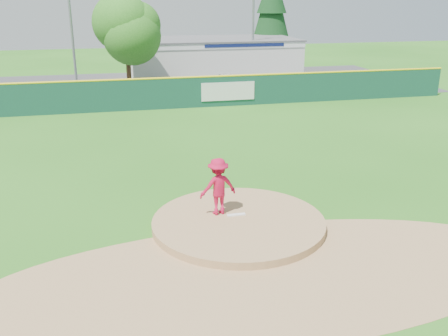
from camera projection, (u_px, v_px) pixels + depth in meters
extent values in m
plane|color=#286B19|center=(238.00, 226.00, 15.92)|extent=(120.00, 120.00, 0.00)
cylinder|color=#9E774C|center=(238.00, 226.00, 15.92)|extent=(5.50, 5.50, 0.50)
cube|color=white|center=(236.00, 215.00, 16.11)|extent=(0.60, 0.15, 0.04)
cylinder|color=#9E774C|center=(268.00, 274.00, 13.16)|extent=(15.40, 15.40, 0.01)
cube|color=#38383A|center=(153.00, 86.00, 40.75)|extent=(44.00, 16.00, 0.02)
imported|color=#B50F36|center=(218.00, 186.00, 15.97)|extent=(1.31, 0.88, 1.88)
imported|color=silver|center=(234.00, 83.00, 38.11)|extent=(5.24, 3.57, 1.33)
cube|color=silver|center=(212.00, 57.00, 46.14)|extent=(15.00, 8.00, 3.20)
cube|color=white|center=(222.00, 46.00, 41.98)|extent=(15.00, 0.06, 0.55)
cube|color=#0F194C|center=(245.00, 45.00, 42.38)|extent=(7.00, 0.03, 0.28)
cube|color=#59595B|center=(212.00, 39.00, 45.60)|extent=(15.20, 8.20, 0.12)
cube|color=white|center=(228.00, 91.00, 32.96)|extent=(3.60, 0.04, 1.20)
cube|color=#144134|center=(167.00, 94.00, 32.15)|extent=(40.00, 0.10, 2.00)
cylinder|color=yellow|center=(166.00, 78.00, 31.82)|extent=(40.00, 0.14, 0.14)
cylinder|color=#382314|center=(129.00, 74.00, 38.05)|extent=(0.36, 0.36, 2.60)
sphere|color=#387F23|center=(126.00, 30.00, 36.98)|extent=(5.60, 5.60, 5.60)
cylinder|color=#382314|center=(270.00, 59.00, 51.60)|extent=(0.40, 0.40, 1.60)
cone|color=#113A16|center=(272.00, 11.00, 50.05)|extent=(4.40, 4.40, 7.90)
cylinder|color=gray|center=(70.00, 16.00, 37.64)|extent=(0.20, 0.20, 11.00)
cylinder|color=gray|center=(253.00, 20.00, 42.92)|extent=(0.20, 0.20, 10.00)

